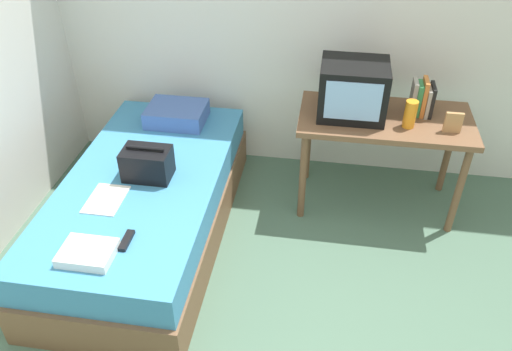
# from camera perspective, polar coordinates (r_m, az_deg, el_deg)

# --- Properties ---
(wall_back) EXTENTS (5.20, 0.10, 2.60)m
(wall_back) POSITION_cam_1_polar(r_m,az_deg,el_deg) (3.82, 7.04, 18.43)
(wall_back) COLOR silver
(wall_back) RESTS_ON ground
(bed) EXTENTS (1.00, 2.00, 0.50)m
(bed) POSITION_cam_1_polar(r_m,az_deg,el_deg) (3.53, -12.00, -3.38)
(bed) COLOR brown
(bed) RESTS_ON ground
(desk) EXTENTS (1.16, 0.60, 0.73)m
(desk) POSITION_cam_1_polar(r_m,az_deg,el_deg) (3.62, 14.04, 5.08)
(desk) COLOR brown
(desk) RESTS_ON ground
(tv) EXTENTS (0.44, 0.39, 0.36)m
(tv) POSITION_cam_1_polar(r_m,az_deg,el_deg) (3.48, 10.73, 9.39)
(tv) COLOR black
(tv) RESTS_ON desk
(water_bottle) EXTENTS (0.08, 0.08, 0.18)m
(water_bottle) POSITION_cam_1_polar(r_m,az_deg,el_deg) (3.46, 16.76, 6.55)
(water_bottle) COLOR orange
(water_bottle) RESTS_ON desk
(book_row) EXTENTS (0.14, 0.17, 0.25)m
(book_row) POSITION_cam_1_polar(r_m,az_deg,el_deg) (3.63, 17.99, 8.15)
(book_row) COLOR gray
(book_row) RESTS_ON desk
(picture_frame) EXTENTS (0.11, 0.02, 0.14)m
(picture_frame) POSITION_cam_1_polar(r_m,az_deg,el_deg) (3.50, 21.08, 5.51)
(picture_frame) COLOR #B27F4C
(picture_frame) RESTS_ON desk
(pillow) EXTENTS (0.43, 0.34, 0.13)m
(pillow) POSITION_cam_1_polar(r_m,az_deg,el_deg) (3.90, -8.80, 6.78)
(pillow) COLOR #4766AD
(pillow) RESTS_ON bed
(handbag) EXTENTS (0.30, 0.20, 0.22)m
(handbag) POSITION_cam_1_polar(r_m,az_deg,el_deg) (3.31, -11.99, 1.32)
(handbag) COLOR black
(handbag) RESTS_ON bed
(magazine) EXTENTS (0.21, 0.29, 0.01)m
(magazine) POSITION_cam_1_polar(r_m,az_deg,el_deg) (3.23, -16.33, -2.56)
(magazine) COLOR white
(magazine) RESTS_ON bed
(remote_dark) EXTENTS (0.04, 0.16, 0.02)m
(remote_dark) POSITION_cam_1_polar(r_m,az_deg,el_deg) (2.91, -14.20, -7.01)
(remote_dark) COLOR black
(remote_dark) RESTS_ON bed
(remote_silver) EXTENTS (0.04, 0.14, 0.02)m
(remote_silver) POSITION_cam_1_polar(r_m,az_deg,el_deg) (3.51, -13.65, 1.50)
(remote_silver) COLOR #B7B7BC
(remote_silver) RESTS_ON bed
(folded_towel) EXTENTS (0.28, 0.22, 0.05)m
(folded_towel) POSITION_cam_1_polar(r_m,az_deg,el_deg) (2.87, -18.22, -8.18)
(folded_towel) COLOR white
(folded_towel) RESTS_ON bed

